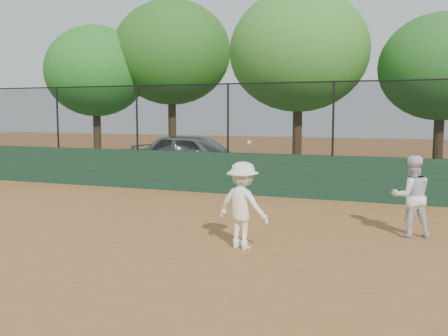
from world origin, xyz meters
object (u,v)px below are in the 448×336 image
(parked_car, at_px, (196,156))
(tree_0, at_px, (96,71))
(tree_1, at_px, (171,53))
(player_main, at_px, (243,205))
(tree_3, at_px, (442,67))
(player_second, at_px, (411,196))
(tree_2, at_px, (299,51))

(parked_car, xyz_separation_m, tree_0, (-6.27, 3.15, 3.37))
(tree_1, bearing_deg, tree_0, -157.70)
(player_main, relative_size, tree_3, 0.33)
(tree_1, bearing_deg, tree_3, -6.37)
(player_second, height_order, tree_0, tree_0)
(parked_car, relative_size, tree_1, 0.66)
(tree_1, height_order, tree_2, tree_1)
(tree_3, bearing_deg, player_main, -107.88)
(parked_car, bearing_deg, tree_3, -61.66)
(tree_0, height_order, tree_3, tree_0)
(player_main, relative_size, tree_0, 0.31)
(tree_2, xyz_separation_m, tree_3, (5.05, 0.20, -0.73))
(player_main, bearing_deg, tree_0, 133.76)
(player_main, height_order, tree_3, tree_3)
(tree_1, xyz_separation_m, tree_2, (6.10, -1.45, -0.35))
(tree_0, height_order, tree_2, tree_2)
(tree_1, bearing_deg, player_second, -45.69)
(player_main, xyz_separation_m, tree_1, (-7.54, 12.46, 4.26))
(tree_3, bearing_deg, parked_car, -158.31)
(player_second, distance_m, player_main, 3.36)
(parked_car, xyz_separation_m, player_main, (4.42, -8.02, -0.06))
(parked_car, xyz_separation_m, tree_2, (2.99, 2.99, 3.85))
(parked_car, distance_m, tree_1, 6.86)
(parked_car, xyz_separation_m, tree_1, (-3.12, 4.44, 4.20))
(player_second, relative_size, player_main, 0.82)
(parked_car, height_order, tree_3, tree_3)
(tree_1, xyz_separation_m, tree_3, (11.15, -1.24, -1.08))
(parked_car, xyz_separation_m, tree_3, (8.04, 3.20, 3.12))
(player_main, distance_m, tree_2, 11.78)
(tree_0, relative_size, tree_2, 0.89)
(tree_0, distance_m, tree_1, 3.51)
(player_main, distance_m, tree_1, 15.17)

